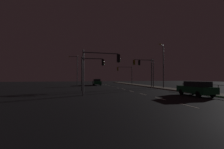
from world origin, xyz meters
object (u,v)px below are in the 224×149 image
(car, at_px, (196,88))
(car_oncoming, at_px, (97,82))
(street_lamp_median, at_px, (163,62))
(traffic_light_mid_right, at_px, (147,67))
(traffic_light_mid_left, at_px, (125,71))
(traffic_light_near_right, at_px, (144,67))
(traffic_light_overhead_east, at_px, (101,64))
(street_lamp_corner, at_px, (76,67))
(traffic_light_far_left, at_px, (92,67))

(car, height_order, car_oncoming, same)
(car, xyz_separation_m, street_lamp_median, (2.38, 10.94, 3.98))
(car_oncoming, height_order, traffic_light_mid_right, traffic_light_mid_right)
(traffic_light_mid_right, relative_size, traffic_light_mid_left, 1.11)
(car, relative_size, traffic_light_near_right, 0.81)
(street_lamp_median, bearing_deg, car_oncoming, 124.75)
(car_oncoming, relative_size, traffic_light_overhead_east, 0.88)
(street_lamp_corner, bearing_deg, car_oncoming, -39.40)
(street_lamp_median, bearing_deg, traffic_light_overhead_east, -147.24)
(traffic_light_near_right, relative_size, street_lamp_corner, 0.71)
(traffic_light_near_right, bearing_deg, traffic_light_mid_right, -76.82)
(car, bearing_deg, street_lamp_corner, 113.36)
(traffic_light_overhead_east, bearing_deg, car_oncoming, 83.90)
(car, xyz_separation_m, traffic_light_overhead_east, (-10.02, 2.96, 2.75))
(car, xyz_separation_m, traffic_light_far_left, (-10.44, 8.97, 2.71))
(car, relative_size, traffic_light_far_left, 0.88)
(street_lamp_median, bearing_deg, traffic_light_mid_right, 129.82)
(traffic_light_mid_right, xyz_separation_m, traffic_light_overhead_east, (-10.43, -10.35, -0.33))
(car, bearing_deg, traffic_light_overhead_east, 163.57)
(traffic_light_near_right, bearing_deg, street_lamp_median, -56.55)
(traffic_light_overhead_east, xyz_separation_m, traffic_light_mid_left, (10.17, 23.44, 0.02))
(car, bearing_deg, street_lamp_median, 77.71)
(car, distance_m, traffic_light_near_right, 14.62)
(traffic_light_far_left, bearing_deg, car, -40.67)
(traffic_light_mid_right, xyz_separation_m, street_lamp_corner, (-13.20, 16.30, 0.78))
(traffic_light_mid_left, bearing_deg, traffic_light_mid_right, -88.85)
(traffic_light_overhead_east, bearing_deg, traffic_light_near_right, 47.93)
(car, bearing_deg, traffic_light_mid_left, 89.68)
(car_oncoming, distance_m, traffic_light_mid_right, 14.82)
(traffic_light_overhead_east, xyz_separation_m, street_lamp_corner, (-2.76, 26.65, 1.11))
(car_oncoming, relative_size, street_lamp_median, 0.57)
(traffic_light_near_right, relative_size, traffic_light_far_left, 1.09)
(car, height_order, traffic_light_near_right, traffic_light_near_right)
(car, distance_m, traffic_light_overhead_east, 10.81)
(traffic_light_mid_right, bearing_deg, traffic_light_far_left, -158.19)
(traffic_light_near_right, height_order, traffic_light_far_left, traffic_light_near_right)
(traffic_light_near_right, distance_m, street_lamp_median, 4.06)
(car_oncoming, bearing_deg, traffic_light_far_left, -99.71)
(traffic_light_near_right, relative_size, traffic_light_overhead_east, 1.10)
(street_lamp_median, bearing_deg, street_lamp_corner, 129.10)
(car, relative_size, street_lamp_median, 0.58)
(traffic_light_mid_right, bearing_deg, traffic_light_overhead_east, -135.23)
(traffic_light_near_right, xyz_separation_m, traffic_light_mid_right, (0.22, -0.96, -0.13))
(traffic_light_mid_right, relative_size, street_lamp_median, 0.70)
(traffic_light_mid_right, bearing_deg, traffic_light_near_right, 103.18)
(traffic_light_near_right, xyz_separation_m, street_lamp_corner, (-12.97, 15.34, 0.65))
(traffic_light_overhead_east, height_order, street_lamp_median, street_lamp_median)
(traffic_light_mid_right, height_order, traffic_light_overhead_east, traffic_light_mid_right)
(car_oncoming, relative_size, traffic_light_mid_left, 0.91)
(traffic_light_mid_right, height_order, traffic_light_mid_left, traffic_light_mid_right)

